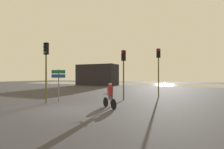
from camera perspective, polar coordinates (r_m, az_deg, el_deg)
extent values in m
plane|color=#333338|center=(11.15, -13.68, -11.15)|extent=(120.00, 120.00, 0.00)
cube|color=slate|center=(44.76, 16.43, -3.18)|extent=(80.00, 16.00, 0.01)
cube|color=black|center=(39.53, -4.88, -0.15)|extent=(9.04, 4.00, 4.70)
cylinder|color=#4C4719|center=(14.21, -20.72, -1.32)|extent=(0.12, 0.12, 3.71)
cube|color=black|center=(14.37, -20.69, 7.91)|extent=(0.34, 0.26, 0.90)
cylinder|color=black|center=(14.33, -21.11, 9.11)|extent=(0.19, 0.04, 0.19)
cube|color=black|center=(14.33, -21.17, 9.55)|extent=(0.20, 0.13, 0.02)
cylinder|color=black|center=(14.28, -21.11, 7.96)|extent=(0.19, 0.04, 0.19)
cube|color=black|center=(14.29, -21.17, 8.41)|extent=(0.20, 0.13, 0.02)
cylinder|color=green|center=(14.24, -21.11, 6.81)|extent=(0.19, 0.04, 0.19)
cube|color=black|center=(14.24, -21.18, 7.26)|extent=(0.20, 0.13, 0.02)
cylinder|color=#4C4719|center=(17.93, 14.94, -0.89)|extent=(0.12, 0.12, 3.89)
cube|color=black|center=(18.08, 14.92, 6.73)|extent=(0.40, 0.38, 0.90)
cylinder|color=red|center=(18.00, 15.11, 7.69)|extent=(0.17, 0.14, 0.19)
cube|color=black|center=(18.00, 15.14, 8.05)|extent=(0.22, 0.21, 0.02)
cylinder|color=black|center=(17.96, 15.11, 6.78)|extent=(0.17, 0.14, 0.19)
cube|color=black|center=(17.95, 15.14, 7.13)|extent=(0.22, 0.21, 0.02)
cylinder|color=black|center=(17.92, 15.12, 5.86)|extent=(0.17, 0.14, 0.19)
cube|color=black|center=(17.92, 15.14, 6.21)|extent=(0.22, 0.21, 0.02)
cylinder|color=#4C4719|center=(15.14, 3.80, -1.91)|extent=(0.12, 0.12, 3.39)
cube|color=black|center=(15.24, 3.79, 6.18)|extent=(0.39, 0.35, 0.90)
cylinder|color=red|center=(15.18, 3.42, 7.31)|extent=(0.19, 0.10, 0.19)
cube|color=black|center=(15.19, 3.37, 7.73)|extent=(0.22, 0.19, 0.02)
cylinder|color=black|center=(15.15, 3.42, 6.22)|extent=(0.19, 0.10, 0.19)
cube|color=black|center=(15.15, 3.37, 6.64)|extent=(0.22, 0.19, 0.02)
cylinder|color=black|center=(15.11, 3.43, 5.13)|extent=(0.19, 0.10, 0.19)
cube|color=black|center=(15.11, 3.37, 5.55)|extent=(0.22, 0.19, 0.02)
cylinder|color=slate|center=(14.70, -17.04, -3.47)|extent=(0.08, 0.08, 2.60)
cube|color=#116038|center=(14.64, -17.08, 0.86)|extent=(0.99, 0.53, 0.28)
cube|color=navy|center=(14.63, -17.09, -0.47)|extent=(0.99, 0.53, 0.28)
cylinder|color=black|center=(11.71, -2.09, -9.02)|extent=(0.56, 0.42, 0.66)
cylinder|color=black|center=(10.80, 0.49, -9.74)|extent=(0.56, 0.42, 0.66)
cylinder|color=maroon|center=(11.19, -0.85, -6.83)|extent=(0.71, 0.52, 0.04)
cylinder|color=maroon|center=(11.08, -0.48, -8.06)|extent=(0.04, 0.04, 0.55)
cylinder|color=maroon|center=(11.60, -1.98, -6.36)|extent=(0.29, 0.39, 0.03)
cylinder|color=#3F3F47|center=(11.10, -0.02, -6.62)|extent=(0.11, 0.11, 0.60)
cylinder|color=#3F3F47|center=(11.00, -0.94, -6.67)|extent=(0.11, 0.11, 0.60)
cube|color=maroon|center=(11.07, -0.61, -5.23)|extent=(0.34, 0.36, 0.54)
sphere|color=#846047|center=(11.07, -0.68, -3.31)|extent=(0.20, 0.20, 0.20)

